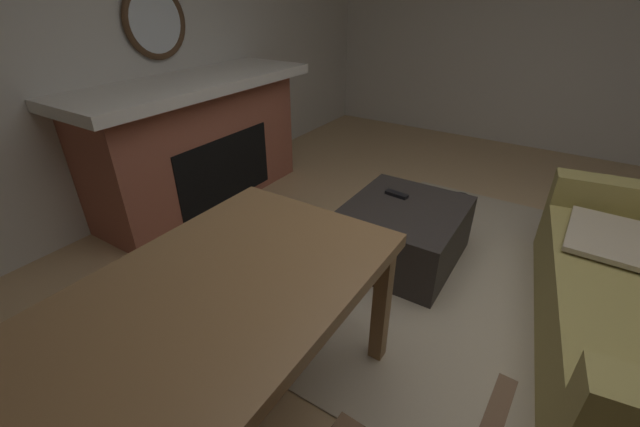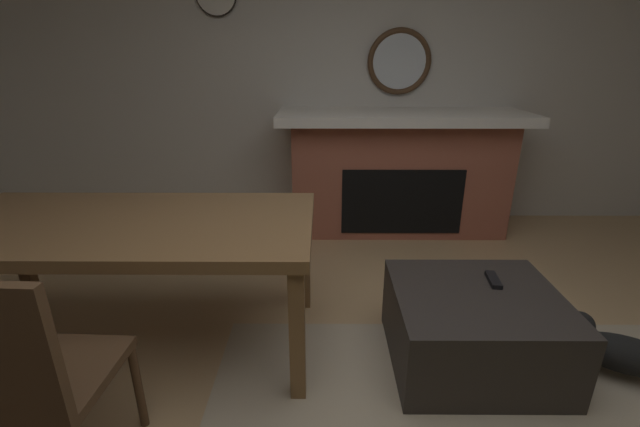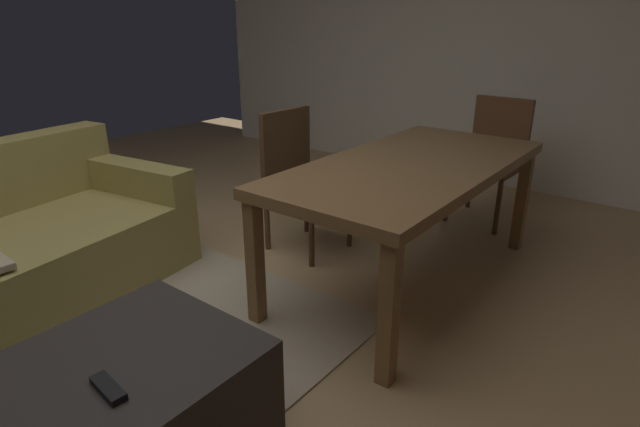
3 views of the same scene
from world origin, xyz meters
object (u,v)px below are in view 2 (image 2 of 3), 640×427
at_px(fireplace, 398,171).
at_px(small_dog, 618,350).
at_px(tv_remote, 493,280).
at_px(round_wall_mirror, 399,62).
at_px(dining_chair_north, 25,374).
at_px(ottoman_coffee_table, 473,328).
at_px(dining_table, 128,234).

distance_m(fireplace, small_dog, 2.12).
relative_size(tv_remote, small_dog, 0.32).
bearing_deg(round_wall_mirror, tv_remote, 96.14).
relative_size(dining_chair_north, small_dog, 1.86).
bearing_deg(round_wall_mirror, ottoman_coffee_table, 92.66).
xyz_separation_m(dining_chair_north, small_dog, (-2.44, -0.59, -0.37)).
distance_m(fireplace, dining_table, 2.37).
relative_size(round_wall_mirror, ottoman_coffee_table, 0.68).
height_order(round_wall_mirror, small_dog, round_wall_mirror).
relative_size(fireplace, round_wall_mirror, 3.73).
relative_size(ottoman_coffee_table, tv_remote, 5.11).
distance_m(dining_table, small_dog, 2.50).
xyz_separation_m(dining_table, small_dog, (-2.44, 0.25, -0.51)).
distance_m(dining_chair_north, small_dog, 2.54).
bearing_deg(small_dog, fireplace, -68.02).
height_order(tv_remote, small_dog, tv_remote).
bearing_deg(small_dog, tv_remote, -21.23).
bearing_deg(dining_chair_north, ottoman_coffee_table, -158.41).
bearing_deg(ottoman_coffee_table, small_dog, 171.41).
height_order(round_wall_mirror, dining_chair_north, round_wall_mirror).
height_order(round_wall_mirror, tv_remote, round_wall_mirror).
distance_m(round_wall_mirror, dining_chair_north, 3.40).
height_order(ottoman_coffee_table, dining_table, dining_table).
bearing_deg(dining_table, tv_remote, 179.21).
distance_m(fireplace, round_wall_mirror, 0.96).
bearing_deg(dining_table, round_wall_mirror, -129.97).
bearing_deg(ottoman_coffee_table, round_wall_mirror, -87.34).
distance_m(round_wall_mirror, small_dog, 2.69).
bearing_deg(tv_remote, dining_table, 5.35).
xyz_separation_m(round_wall_mirror, dining_chair_north, (1.66, 2.81, -0.93)).
height_order(fireplace, ottoman_coffee_table, fireplace).
relative_size(fireplace, ottoman_coffee_table, 2.55).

